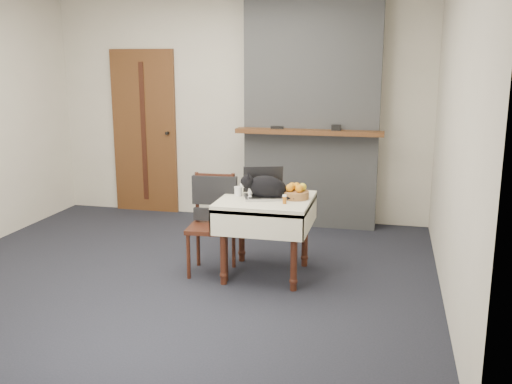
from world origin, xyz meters
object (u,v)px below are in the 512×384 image
cream_jar (238,191)px  fruit_basket (296,192)px  laptop (264,190)px  door (145,132)px  cat (267,187)px  chair (213,209)px  pill_bottle (285,199)px  side_table (266,211)px

cream_jar → fruit_basket: size_ratio=0.35×
laptop → cream_jar: (-0.23, -0.01, -0.02)m
door → cat: bearing=-43.8°
door → chair: bearing=-51.4°
door → cream_jar: door is taller
pill_bottle → chair: size_ratio=0.08×
side_table → pill_bottle: 0.29m
side_table → pill_bottle: (0.19, -0.16, 0.15)m
cream_jar → chair: chair is taller
laptop → fruit_basket: bearing=-17.6°
laptop → cat: 0.08m
door → cream_jar: size_ratio=24.68×
cat → fruit_basket: size_ratio=2.10×
pill_bottle → laptop: bearing=137.5°
door → laptop: size_ratio=4.71×
cream_jar → pill_bottle: (0.45, -0.19, -0.00)m
laptop → chair: size_ratio=0.48×
laptop → fruit_basket: (0.28, 0.00, -0.01)m
laptop → fruit_basket: laptop is taller
side_table → pill_bottle: pill_bottle is taller
cat → pill_bottle: bearing=-51.0°
pill_bottle → fruit_basket: fruit_basket is taller
laptop → cat: size_ratio=0.88×
side_table → pill_bottle: size_ratio=10.48×
laptop → cat: laptop is taller
laptop → pill_bottle: bearing=-61.1°
door → fruit_basket: 2.87m
cat → chair: size_ratio=0.55×
cream_jar → pill_bottle: cream_jar is taller
door → fruit_basket: size_ratio=8.69×
cat → pill_bottle: cat is taller
cat → fruit_basket: cat is taller
pill_bottle → cat: bearing=142.3°
cream_jar → side_table: bearing=-6.1°
side_table → fruit_basket: size_ratio=3.39×
side_table → chair: 0.49m
side_table → fruit_basket: fruit_basket is taller
cat → fruit_basket: 0.26m
pill_bottle → chair: bearing=165.0°
cat → door: bearing=123.0°
cat → cream_jar: (-0.26, 0.04, -0.06)m
fruit_basket → chair: (-0.74, -0.02, -0.19)m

